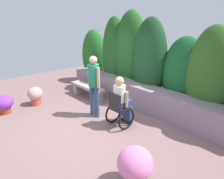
# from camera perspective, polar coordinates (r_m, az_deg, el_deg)

# --- Properties ---
(ground_plane) EXTENTS (12.38, 12.38, 0.00)m
(ground_plane) POSITION_cam_1_polar(r_m,az_deg,el_deg) (5.40, -4.26, -9.78)
(ground_plane) COLOR #7E605F
(stone_retaining_wall) EXTENTS (6.17, 0.58, 0.73)m
(stone_retaining_wall) POSITION_cam_1_polar(r_m,az_deg,el_deg) (6.31, 7.65, -1.83)
(stone_retaining_wall) COLOR gray
(stone_retaining_wall) RESTS_ON ground
(hedge_backdrop) EXTENTS (7.34, 1.12, 2.95)m
(hedge_backdrop) POSITION_cam_1_polar(r_m,az_deg,el_deg) (6.51, 11.90, 7.17)
(hedge_backdrop) COLOR #226823
(hedge_backdrop) RESTS_ON ground
(stone_bench) EXTENTS (1.52, 0.38, 0.45)m
(stone_bench) POSITION_cam_1_polar(r_m,az_deg,el_deg) (7.10, -7.05, 0.03)
(stone_bench) COLOR #9F9586
(stone_bench) RESTS_ON ground
(person_in_wheelchair) EXTENTS (0.53, 0.66, 1.33)m
(person_in_wheelchair) POSITION_cam_1_polar(r_m,az_deg,el_deg) (5.07, 2.55, -3.94)
(person_in_wheelchair) COLOR black
(person_in_wheelchair) RESTS_ON ground
(person_standing_companion) EXTENTS (0.49, 0.30, 1.73)m
(person_standing_companion) POSITION_cam_1_polar(r_m,az_deg,el_deg) (5.49, -5.19, 1.99)
(person_standing_companion) COLOR #334964
(person_standing_companion) RESTS_ON ground
(flower_pot_purple_near) EXTENTS (0.55, 0.55, 0.55)m
(flower_pot_purple_near) POSITION_cam_1_polar(r_m,az_deg,el_deg) (6.67, -28.49, -3.54)
(flower_pot_purple_near) COLOR #993D1E
(flower_pot_purple_near) RESTS_ON ground
(flower_pot_terracotta_by_wall) EXTENTS (0.47, 0.47, 0.59)m
(flower_pot_terracotta_by_wall) POSITION_cam_1_polar(r_m,az_deg,el_deg) (6.89, -21.06, -1.53)
(flower_pot_terracotta_by_wall) COLOR #BD4C39
(flower_pot_terracotta_by_wall) RESTS_ON ground
(flower_pot_red_accent) EXTENTS (0.59, 0.59, 0.72)m
(flower_pot_red_accent) POSITION_cam_1_polar(r_m,az_deg,el_deg) (3.49, 6.54, -20.93)
(flower_pot_red_accent) COLOR #474C4E
(flower_pot_red_accent) RESTS_ON ground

